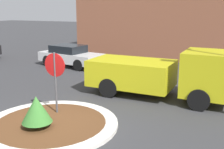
# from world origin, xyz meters

# --- Properties ---
(ground_plane) EXTENTS (120.00, 120.00, 0.00)m
(ground_plane) POSITION_xyz_m (0.00, 0.00, 0.00)
(ground_plane) COLOR #38383A
(traffic_island) EXTENTS (4.32, 4.32, 0.13)m
(traffic_island) POSITION_xyz_m (0.00, 0.00, 0.06)
(traffic_island) COLOR silver
(traffic_island) RESTS_ON ground_plane
(stop_sign) EXTENTS (0.80, 0.07, 2.24)m
(stop_sign) POSITION_xyz_m (-0.34, 0.81, 1.57)
(stop_sign) COLOR #4C4C51
(stop_sign) RESTS_ON ground_plane
(island_shrub) EXTENTS (0.92, 0.92, 0.99)m
(island_shrub) POSITION_xyz_m (-0.11, -0.49, 0.71)
(island_shrub) COLOR brown
(island_shrub) RESTS_ON traffic_island
(utility_truck) EXTENTS (5.97, 2.18, 2.07)m
(utility_truck) POSITION_xyz_m (2.45, 4.40, 1.03)
(utility_truck) COLOR gold
(utility_truck) RESTS_ON ground_plane
(storefront_building) EXTENTS (14.60, 6.07, 5.91)m
(storefront_building) POSITION_xyz_m (0.51, 15.52, 2.96)
(storefront_building) COLOR #93563D
(storefront_building) RESTS_ON ground_plane
(parked_sedan_white) EXTENTS (4.43, 2.37, 1.36)m
(parked_sedan_white) POSITION_xyz_m (-4.70, 8.33, 0.70)
(parked_sedan_white) COLOR silver
(parked_sedan_white) RESTS_ON ground_plane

